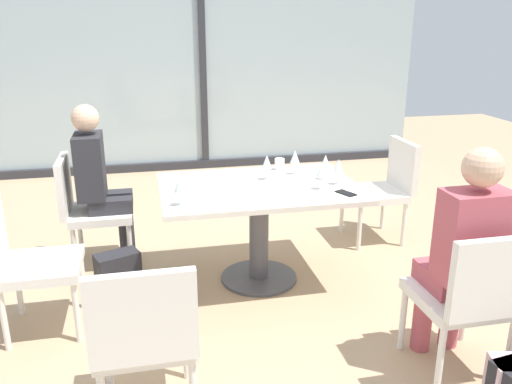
% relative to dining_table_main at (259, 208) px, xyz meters
% --- Properties ---
extents(ground_plane, '(12.00, 12.00, 0.00)m').
position_rel_dining_table_main_xyz_m(ground_plane, '(0.00, 0.00, -0.56)').
color(ground_plane, tan).
extents(window_wall_backdrop, '(5.56, 0.10, 2.70)m').
position_rel_dining_table_main_xyz_m(window_wall_backdrop, '(0.00, 3.20, 0.65)').
color(window_wall_backdrop, '#A4B7BC').
rests_on(window_wall_backdrop, ground_plane).
extents(dining_table_main, '(1.38, 0.96, 0.73)m').
position_rel_dining_table_main_xyz_m(dining_table_main, '(0.00, 0.00, 0.00)').
color(dining_table_main, silver).
rests_on(dining_table_main, ground_plane).
extents(chair_front_right, '(0.46, 0.50, 0.87)m').
position_rel_dining_table_main_xyz_m(chair_front_right, '(0.83, -1.32, -0.07)').
color(chair_front_right, silver).
rests_on(chair_front_right, ground_plane).
extents(chair_far_left, '(0.50, 0.46, 0.87)m').
position_rel_dining_table_main_xyz_m(chair_far_left, '(-1.23, 0.52, -0.07)').
color(chair_far_left, silver).
rests_on(chair_far_left, ground_plane).
extents(chair_side_end, '(0.50, 0.46, 0.87)m').
position_rel_dining_table_main_xyz_m(chair_side_end, '(-1.53, -0.35, -0.07)').
color(chair_side_end, silver).
rests_on(chair_side_end, ground_plane).
extents(chair_far_right, '(0.50, 0.46, 0.87)m').
position_rel_dining_table_main_xyz_m(chair_far_right, '(1.23, 0.52, -0.07)').
color(chair_far_right, silver).
rests_on(chair_far_right, ground_plane).
extents(chair_front_left, '(0.46, 0.50, 0.87)m').
position_rel_dining_table_main_xyz_m(chair_front_left, '(-0.83, -1.32, -0.07)').
color(chair_front_left, silver).
rests_on(chair_front_left, ground_plane).
extents(person_front_right, '(0.34, 0.39, 1.26)m').
position_rel_dining_table_main_xyz_m(person_front_right, '(0.83, -1.21, 0.14)').
color(person_front_right, '#B24C56').
rests_on(person_front_right, ground_plane).
extents(person_far_left, '(0.39, 0.34, 1.26)m').
position_rel_dining_table_main_xyz_m(person_far_left, '(-1.12, 0.52, 0.14)').
color(person_far_left, '#28282D').
rests_on(person_far_left, ground_plane).
extents(wine_glass_0, '(0.07, 0.07, 0.18)m').
position_rel_dining_table_main_xyz_m(wine_glass_0, '(-0.57, -0.30, 0.30)').
color(wine_glass_0, silver).
rests_on(wine_glass_0, dining_table_main).
extents(wine_glass_1, '(0.07, 0.07, 0.18)m').
position_rel_dining_table_main_xyz_m(wine_glass_1, '(0.32, 0.22, 0.30)').
color(wine_glass_1, silver).
rests_on(wine_glass_1, dining_table_main).
extents(wine_glass_2, '(0.07, 0.07, 0.18)m').
position_rel_dining_table_main_xyz_m(wine_glass_2, '(0.09, 0.13, 0.30)').
color(wine_glass_2, silver).
rests_on(wine_glass_2, dining_table_main).
extents(wine_glass_3, '(0.07, 0.07, 0.18)m').
position_rel_dining_table_main_xyz_m(wine_glass_3, '(0.40, -0.17, 0.30)').
color(wine_glass_3, silver).
rests_on(wine_glass_3, dining_table_main).
extents(wine_glass_4, '(0.07, 0.07, 0.18)m').
position_rel_dining_table_main_xyz_m(wine_glass_4, '(0.55, -0.09, 0.30)').
color(wine_glass_4, silver).
rests_on(wine_glass_4, dining_table_main).
extents(wine_glass_5, '(0.07, 0.07, 0.18)m').
position_rel_dining_table_main_xyz_m(wine_glass_5, '(0.50, 0.05, 0.30)').
color(wine_glass_5, silver).
rests_on(wine_glass_5, dining_table_main).
extents(coffee_cup, '(0.08, 0.08, 0.09)m').
position_rel_dining_table_main_xyz_m(coffee_cup, '(0.24, 0.36, 0.21)').
color(coffee_cup, white).
rests_on(coffee_cup, dining_table_main).
extents(cell_phone_on_table, '(0.12, 0.16, 0.01)m').
position_rel_dining_table_main_xyz_m(cell_phone_on_table, '(0.53, -0.30, 0.17)').
color(cell_phone_on_table, black).
rests_on(cell_phone_on_table, dining_table_main).
extents(handbag_1, '(0.34, 0.26, 0.28)m').
position_rel_dining_table_main_xyz_m(handbag_1, '(-1.01, 0.06, -0.42)').
color(handbag_1, '#232328').
rests_on(handbag_1, ground_plane).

